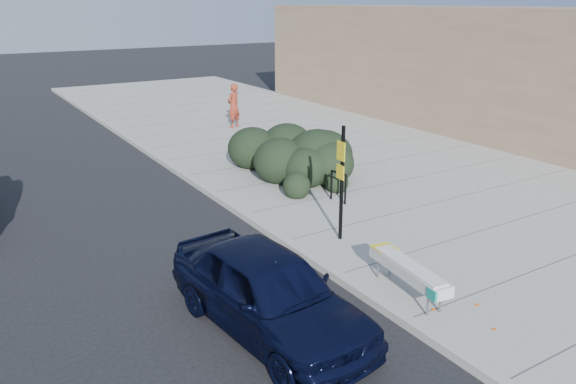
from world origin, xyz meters
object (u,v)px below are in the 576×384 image
at_px(bench, 408,270).
at_px(bike_rack, 338,184).
at_px(sign_post, 341,177).
at_px(sedan_navy, 269,291).
at_px(pedestrian, 234,106).

relative_size(bench, bike_rack, 2.45).
xyz_separation_m(sign_post, sedan_navy, (-3.19, -2.22, -0.92)).
distance_m(bench, sedan_navy, 2.76).
relative_size(bench, sign_post, 0.78).
xyz_separation_m(sedan_navy, pedestrian, (6.62, 14.41, 0.34)).
distance_m(bench, bike_rack, 5.21).
bearing_deg(pedestrian, bike_rack, 53.90).
height_order(bench, pedestrian, pedestrian).
relative_size(sedan_navy, pedestrian, 2.33).
bearing_deg(sign_post, bench, -95.62).
xyz_separation_m(bike_rack, sign_post, (-1.50, -2.06, 1.00)).
distance_m(bench, sign_post, 2.98).
height_order(sign_post, pedestrian, sign_post).
bearing_deg(bench, sedan_navy, 176.12).
bearing_deg(bike_rack, sign_post, -134.70).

